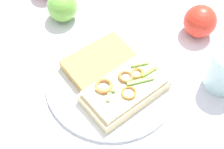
% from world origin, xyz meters
% --- Properties ---
extents(ground_plane, '(2.00, 2.00, 0.00)m').
position_xyz_m(ground_plane, '(0.00, 0.00, 0.00)').
color(ground_plane, silver).
rests_on(ground_plane, ground).
extents(plate, '(0.30, 0.30, 0.01)m').
position_xyz_m(plate, '(0.00, 0.00, 0.01)').
color(plate, white).
rests_on(plate, ground_plane).
extents(sandwich, '(0.19, 0.11, 0.05)m').
position_xyz_m(sandwich, '(-0.00, 0.05, 0.03)').
color(sandwich, beige).
rests_on(sandwich, plate).
extents(bread_slice_side, '(0.15, 0.10, 0.03)m').
position_xyz_m(bread_slice_side, '(0.00, -0.05, 0.02)').
color(bread_slice_side, tan).
rests_on(bread_slice_side, plate).
extents(apple_1, '(0.11, 0.11, 0.08)m').
position_xyz_m(apple_1, '(-0.26, -0.00, 0.04)').
color(apple_1, red).
rests_on(apple_1, ground_plane).
extents(apple_2, '(0.10, 0.10, 0.08)m').
position_xyz_m(apple_2, '(-0.02, -0.24, 0.04)').
color(apple_2, '#6DB041').
rests_on(apple_2, ground_plane).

